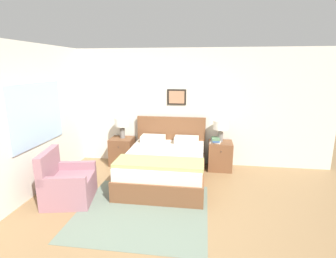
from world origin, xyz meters
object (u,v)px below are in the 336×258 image
Objects in this scene: table_lamp_by_door at (221,126)px; bed at (165,165)px; nightstand_by_door at (220,156)px; table_lamp_near_window at (122,123)px; nightstand_near_window at (122,151)px; armchair at (67,184)px.

bed is at bearing -144.93° from table_lamp_by_door.
table_lamp_near_window is at bearing 179.42° from nightstand_by_door.
nightstand_by_door is at bearing 33.97° from bed.
bed is 1.33m from nightstand_near_window.
armchair is 1.92× the size of table_lamp_by_door.
nightstand_near_window is (-1.11, 0.75, -0.01)m from bed.
nightstand_near_window is 1.00× the size of nightstand_by_door.
table_lamp_by_door is at bearing 35.07° from bed.
nightstand_by_door is 2.29m from table_lamp_near_window.
armchair is 1.46× the size of nightstand_near_window.
bed reaches higher than nightstand_near_window.
armchair is 3.15m from nightstand_by_door.
nightstand_near_window is 2.21m from nightstand_by_door.
bed reaches higher than table_lamp_by_door.
armchair is (-1.50, -1.03, -0.02)m from bed.
bed is at bearing -146.03° from nightstand_by_door.
table_lamp_near_window is at bearing 155.83° from armchair.
nightstand_near_window is 0.65m from table_lamp_near_window.
nightstand_by_door is at bearing 0.00° from nightstand_near_window.
nightstand_near_window is at bearing 156.15° from armchair.
nightstand_by_door is at bearing -0.58° from table_lamp_near_window.
nightstand_near_window is at bearing -124.83° from table_lamp_near_window.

